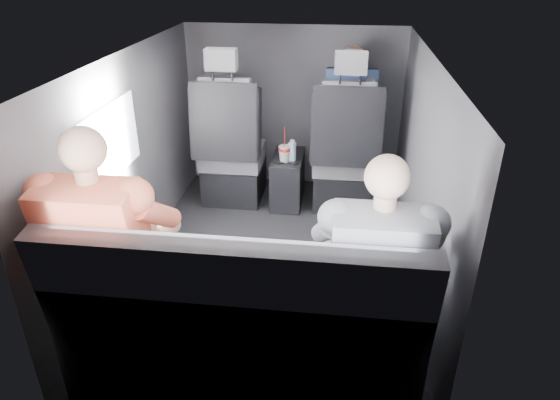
# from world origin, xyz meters

# --- Properties ---
(floor) EXTENTS (2.60, 2.60, 0.00)m
(floor) POSITION_xyz_m (0.00, 0.00, 0.00)
(floor) COLOR black
(floor) RESTS_ON ground
(ceiling) EXTENTS (2.60, 2.60, 0.00)m
(ceiling) POSITION_xyz_m (0.00, 0.00, 1.35)
(ceiling) COLOR #B2B2AD
(ceiling) RESTS_ON panel_back
(panel_left) EXTENTS (0.02, 2.60, 1.35)m
(panel_left) POSITION_xyz_m (-0.90, 0.00, 0.68)
(panel_left) COLOR #56565B
(panel_left) RESTS_ON floor
(panel_right) EXTENTS (0.02, 2.60, 1.35)m
(panel_right) POSITION_xyz_m (0.90, 0.00, 0.68)
(panel_right) COLOR #56565B
(panel_right) RESTS_ON floor
(panel_front) EXTENTS (1.80, 0.02, 1.35)m
(panel_front) POSITION_xyz_m (0.00, 1.30, 0.68)
(panel_front) COLOR #56565B
(panel_front) RESTS_ON floor
(panel_back) EXTENTS (1.80, 0.02, 1.35)m
(panel_back) POSITION_xyz_m (0.00, -1.30, 0.68)
(panel_back) COLOR #56565B
(panel_back) RESTS_ON floor
(side_window) EXTENTS (0.02, 0.75, 0.42)m
(side_window) POSITION_xyz_m (-0.88, -0.30, 0.90)
(side_window) COLOR white
(side_window) RESTS_ON panel_left
(seatbelt) EXTENTS (0.35, 0.11, 0.59)m
(seatbelt) POSITION_xyz_m (0.45, 0.67, 0.80)
(seatbelt) COLOR black
(seatbelt) RESTS_ON front_seat_right
(front_seat_left) EXTENTS (0.52, 0.58, 1.26)m
(front_seat_left) POSITION_xyz_m (-0.45, 0.84, 0.40)
(front_seat_left) COLOR black
(front_seat_left) RESTS_ON floor
(front_seat_right) EXTENTS (0.52, 0.58, 1.26)m
(front_seat_right) POSITION_xyz_m (0.45, 0.84, 0.40)
(front_seat_right) COLOR black
(front_seat_right) RESTS_ON floor
(center_console) EXTENTS (0.24, 0.48, 0.41)m
(center_console) POSITION_xyz_m (0.00, 0.88, 0.20)
(center_console) COLOR black
(center_console) RESTS_ON floor
(rear_bench) EXTENTS (1.60, 0.57, 0.92)m
(rear_bench) POSITION_xyz_m (0.00, -1.06, 0.31)
(rear_bench) COLOR slate
(rear_bench) RESTS_ON floor
(soda_cup) EXTENTS (0.09, 0.09, 0.28)m
(soda_cup) POSITION_xyz_m (-0.01, 0.77, 0.47)
(soda_cup) COLOR white
(soda_cup) RESTS_ON center_console
(water_bottle) EXTENTS (0.06, 0.06, 0.17)m
(water_bottle) POSITION_xyz_m (0.04, 0.79, 0.48)
(water_bottle) COLOR #ADD7EB
(water_bottle) RESTS_ON center_console
(laptop_white) EXTENTS (0.37, 0.39, 0.23)m
(laptop_white) POSITION_xyz_m (-0.57, -0.83, 0.63)
(laptop_white) COLOR white
(laptop_white) RESTS_ON passenger_rear_left
(laptop_black) EXTENTS (0.43, 0.45, 0.26)m
(laptop_black) POSITION_xyz_m (0.55, -0.82, 0.64)
(laptop_black) COLOR black
(laptop_black) RESTS_ON passenger_rear_right
(passenger_rear_left) EXTENTS (0.53, 0.65, 1.27)m
(passenger_rear_left) POSITION_xyz_m (-0.60, -0.97, 0.65)
(passenger_rear_left) COLOR #37373D
(passenger_rear_left) RESTS_ON rear_bench
(passenger_rear_right) EXTENTS (0.49, 0.61, 1.21)m
(passenger_rear_right) POSITION_xyz_m (0.58, -0.97, 0.62)
(passenger_rear_right) COLOR navy
(passenger_rear_right) RESTS_ON rear_bench
(passenger_front_right) EXTENTS (0.40, 0.40, 0.80)m
(passenger_front_right) POSITION_xyz_m (0.47, 1.10, 0.75)
(passenger_front_right) COLOR navy
(passenger_front_right) RESTS_ON front_seat_right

